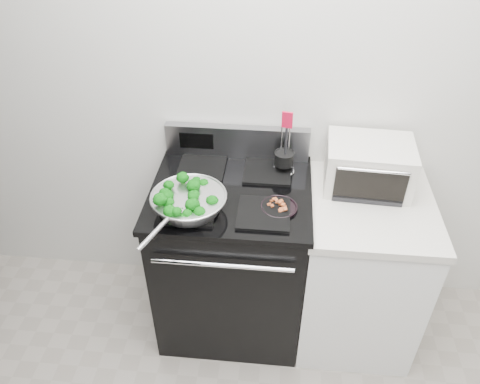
# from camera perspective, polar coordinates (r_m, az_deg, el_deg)

# --- Properties ---
(back_wall) EXTENTS (4.00, 0.02, 2.70)m
(back_wall) POSITION_cam_1_polar(r_m,az_deg,el_deg) (2.36, 7.14, 12.59)
(back_wall) COLOR silver
(back_wall) RESTS_ON ground
(gas_range) EXTENTS (0.79, 0.69, 1.13)m
(gas_range) POSITION_cam_1_polar(r_m,az_deg,el_deg) (2.60, -0.99, -7.87)
(gas_range) COLOR black
(gas_range) RESTS_ON floor
(counter) EXTENTS (0.62, 0.68, 0.92)m
(counter) POSITION_cam_1_polar(r_m,az_deg,el_deg) (2.64, 14.13, -9.12)
(counter) COLOR white
(counter) RESTS_ON floor
(skillet) EXTENTS (0.35, 0.54, 0.08)m
(skillet) POSITION_cam_1_polar(r_m,az_deg,el_deg) (2.14, -6.28, -1.15)
(skillet) COLOR silver
(skillet) RESTS_ON gas_range
(broccoli_pile) EXTENTS (0.28, 0.28, 0.10)m
(broccoli_pile) POSITION_cam_1_polar(r_m,az_deg,el_deg) (2.13, -6.28, -0.70)
(broccoli_pile) COLOR #043007
(broccoli_pile) RESTS_ON skillet
(bacon_plate) EXTENTS (0.17, 0.17, 0.04)m
(bacon_plate) POSITION_cam_1_polar(r_m,az_deg,el_deg) (2.17, 4.79, -1.65)
(bacon_plate) COLOR black
(bacon_plate) RESTS_ON gas_range
(utensil_holder) EXTENTS (0.11, 0.11, 0.35)m
(utensil_holder) POSITION_cam_1_polar(r_m,az_deg,el_deg) (2.39, 5.36, 3.73)
(utensil_holder) COLOR silver
(utensil_holder) RESTS_ON gas_range
(toaster_oven) EXTENTS (0.43, 0.34, 0.24)m
(toaster_oven) POSITION_cam_1_polar(r_m,az_deg,el_deg) (2.39, 15.37, 3.14)
(toaster_oven) COLOR beige
(toaster_oven) RESTS_ON counter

